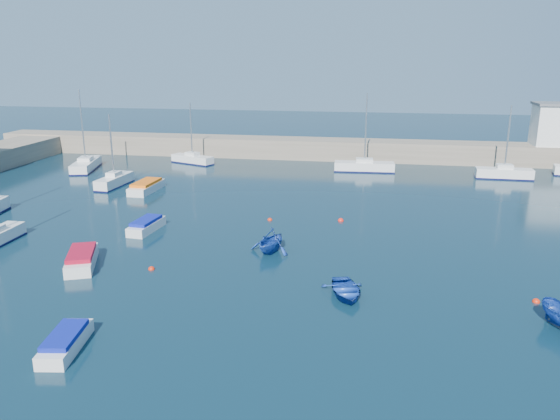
% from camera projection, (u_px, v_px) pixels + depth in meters
% --- Properties ---
extents(ground, '(220.00, 220.00, 0.00)m').
position_uv_depth(ground, '(271.00, 307.00, 30.55)').
color(ground, '#0B2432').
rests_on(ground, ground).
extents(back_wall, '(96.00, 4.50, 2.60)m').
position_uv_depth(back_wall, '(334.00, 149.00, 73.78)').
color(back_wall, '#786C5C').
rests_on(back_wall, ground).
extents(sailboat_3, '(1.96, 5.80, 7.69)m').
position_uv_depth(sailboat_3, '(114.00, 181.00, 58.42)').
color(sailboat_3, silver).
rests_on(sailboat_3, ground).
extents(sailboat_4, '(3.90, 7.74, 9.68)m').
position_uv_depth(sailboat_4, '(86.00, 165.00, 67.05)').
color(sailboat_4, silver).
rests_on(sailboat_4, ground).
extents(sailboat_5, '(6.05, 3.74, 7.79)m').
position_uv_depth(sailboat_5, '(192.00, 159.00, 70.81)').
color(sailboat_5, silver).
rests_on(sailboat_5, ground).
extents(sailboat_6, '(7.23, 2.36, 9.34)m').
position_uv_depth(sailboat_6, '(364.00, 166.00, 66.00)').
color(sailboat_6, silver).
rests_on(sailboat_6, ground).
extents(sailboat_7, '(6.22, 1.85, 8.28)m').
position_uv_depth(sailboat_7, '(504.00, 173.00, 62.09)').
color(sailboat_7, silver).
rests_on(sailboat_7, ground).
extents(motorboat_0, '(3.32, 5.01, 1.06)m').
position_uv_depth(motorboat_0, '(82.00, 259.00, 36.40)').
color(motorboat_0, silver).
rests_on(motorboat_0, ground).
extents(motorboat_1, '(1.77, 4.15, 0.99)m').
position_uv_depth(motorboat_1, '(146.00, 225.00, 43.65)').
color(motorboat_1, silver).
rests_on(motorboat_1, ground).
extents(motorboat_2, '(2.04, 5.35, 1.09)m').
position_uv_depth(motorboat_2, '(146.00, 187.00, 56.29)').
color(motorboat_2, silver).
rests_on(motorboat_2, ground).
extents(motorboat_3, '(1.93, 4.04, 0.91)m').
position_uv_depth(motorboat_3, '(65.00, 342.00, 26.00)').
color(motorboat_3, silver).
rests_on(motorboat_3, ground).
extents(dinghy_center, '(3.35, 4.05, 0.73)m').
position_uv_depth(dinghy_center, '(346.00, 290.00, 31.83)').
color(dinghy_center, '#163997').
rests_on(dinghy_center, ground).
extents(dinghy_left, '(3.72, 4.03, 1.76)m').
position_uv_depth(dinghy_left, '(271.00, 240.00, 38.79)').
color(dinghy_left, '#163997').
rests_on(dinghy_left, ground).
extents(buoy_0, '(0.43, 0.43, 0.43)m').
position_uv_depth(buoy_0, '(152.00, 269.00, 35.88)').
color(buoy_0, red).
rests_on(buoy_0, ground).
extents(buoy_1, '(0.50, 0.50, 0.50)m').
position_uv_depth(buoy_1, '(341.00, 221.00, 46.37)').
color(buoy_1, red).
rests_on(buoy_1, ground).
extents(buoy_2, '(0.44, 0.44, 0.44)m').
position_uv_depth(buoy_2, '(536.00, 302.00, 31.15)').
color(buoy_2, red).
rests_on(buoy_2, ground).
extents(buoy_3, '(0.41, 0.41, 0.41)m').
position_uv_depth(buoy_3, '(270.00, 220.00, 46.58)').
color(buoy_3, red).
rests_on(buoy_3, ground).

